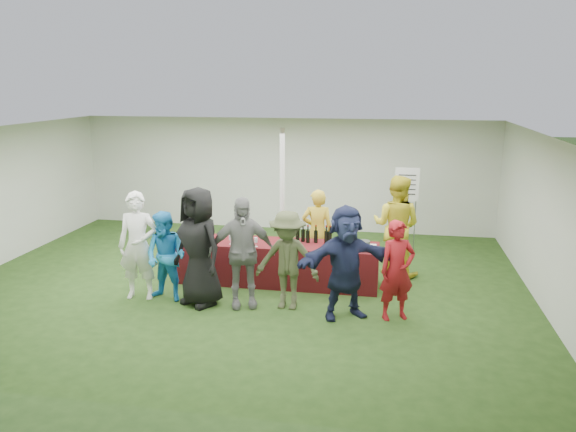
% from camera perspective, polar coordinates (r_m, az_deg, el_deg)
% --- Properties ---
extents(ground, '(60.00, 60.00, 0.00)m').
position_cam_1_polar(ground, '(10.19, -4.63, -6.89)').
color(ground, '#284719').
rests_on(ground, ground).
extents(tent, '(10.00, 10.00, 10.00)m').
position_cam_1_polar(tent, '(10.84, -0.58, 1.83)').
color(tent, white).
rests_on(tent, ground).
extents(serving_table, '(3.60, 0.80, 0.75)m').
position_cam_1_polar(serving_table, '(10.10, -1.12, -4.78)').
color(serving_table, '#591114').
rests_on(serving_table, ground).
extents(wine_bottles, '(0.65, 0.13, 0.32)m').
position_cam_1_polar(wine_bottles, '(9.99, 2.59, -2.03)').
color(wine_bottles, black).
rests_on(wine_bottles, serving_table).
extents(wine_glasses, '(2.67, 0.13, 0.16)m').
position_cam_1_polar(wine_glasses, '(9.82, -4.37, -2.38)').
color(wine_glasses, silver).
rests_on(wine_glasses, serving_table).
extents(water_bottle, '(0.07, 0.07, 0.23)m').
position_cam_1_polar(water_bottle, '(10.02, -0.61, -2.07)').
color(water_bottle, silver).
rests_on(water_bottle, serving_table).
extents(bar_towel, '(0.25, 0.18, 0.03)m').
position_cam_1_polar(bar_towel, '(9.85, 8.24, -3.03)').
color(bar_towel, white).
rests_on(bar_towel, serving_table).
extents(dump_bucket, '(0.22, 0.22, 0.18)m').
position_cam_1_polar(dump_bucket, '(9.57, 7.70, -3.03)').
color(dump_bucket, slate).
rests_on(dump_bucket, serving_table).
extents(wine_list_sign, '(0.50, 0.03, 1.80)m').
position_cam_1_polar(wine_list_sign, '(12.00, 11.96, 2.52)').
color(wine_list_sign, slate).
rests_on(wine_list_sign, ground).
extents(staff_pourer, '(0.62, 0.44, 1.61)m').
position_cam_1_polar(staff_pourer, '(10.51, 3.00, -1.61)').
color(staff_pourer, gold).
rests_on(staff_pourer, ground).
extents(staff_back, '(1.09, 0.97, 1.88)m').
position_cam_1_polar(staff_back, '(10.59, 10.94, -0.97)').
color(staff_back, gold).
rests_on(staff_back, ground).
extents(customer_0, '(0.71, 0.52, 1.81)m').
position_cam_1_polar(customer_0, '(9.59, -14.97, -2.94)').
color(customer_0, white).
rests_on(customer_0, ground).
extents(customer_1, '(0.83, 0.71, 1.50)m').
position_cam_1_polar(customer_1, '(9.43, -12.28, -4.06)').
color(customer_1, '#218BD3').
rests_on(customer_1, ground).
extents(customer_2, '(1.13, 1.00, 1.94)m').
position_cam_1_polar(customer_2, '(9.11, -9.06, -3.09)').
color(customer_2, black).
rests_on(customer_2, ground).
extents(customer_3, '(1.14, 0.76, 1.81)m').
position_cam_1_polar(customer_3, '(8.96, -4.72, -3.70)').
color(customer_3, gray).
rests_on(customer_3, ground).
extents(customer_4, '(1.08, 0.68, 1.60)m').
position_cam_1_polar(customer_4, '(8.88, -0.05, -4.52)').
color(customer_4, '#43492B').
rests_on(customer_4, ground).
extents(customer_5, '(1.70, 1.19, 1.76)m').
position_cam_1_polar(customer_5, '(8.57, 5.89, -4.70)').
color(customer_5, '#1C2345').
rests_on(customer_5, ground).
extents(customer_6, '(0.67, 0.57, 1.55)m').
position_cam_1_polar(customer_6, '(8.65, 11.02, -5.45)').
color(customer_6, maroon).
rests_on(customer_6, ground).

